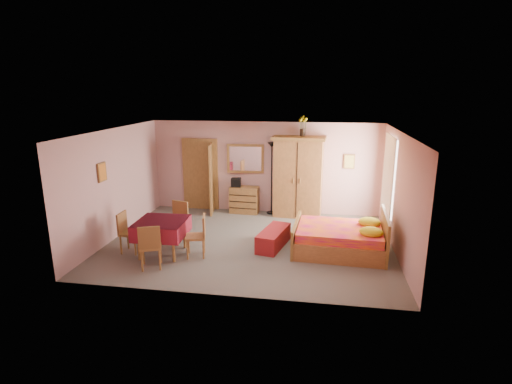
% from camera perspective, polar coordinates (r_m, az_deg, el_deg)
% --- Properties ---
extents(floor, '(6.50, 6.50, 0.00)m').
position_cam_1_polar(floor, '(9.43, -0.90, -7.21)').
color(floor, '#66615A').
rests_on(floor, ground).
extents(ceiling, '(6.50, 6.50, 0.00)m').
position_cam_1_polar(ceiling, '(8.80, -0.96, 8.71)').
color(ceiling, brown).
rests_on(ceiling, wall_back).
extents(wall_back, '(6.50, 0.10, 2.60)m').
position_cam_1_polar(wall_back, '(11.43, 1.26, 3.51)').
color(wall_back, tan).
rests_on(wall_back, floor).
extents(wall_front, '(6.50, 0.10, 2.60)m').
position_cam_1_polar(wall_front, '(6.68, -4.68, -4.74)').
color(wall_front, tan).
rests_on(wall_front, floor).
extents(wall_left, '(0.10, 5.00, 2.60)m').
position_cam_1_polar(wall_left, '(10.10, -19.41, 1.16)').
color(wall_left, tan).
rests_on(wall_left, floor).
extents(wall_right, '(0.10, 5.00, 2.60)m').
position_cam_1_polar(wall_right, '(9.06, 19.76, -0.36)').
color(wall_right, tan).
rests_on(wall_right, floor).
extents(doorway, '(1.06, 0.12, 2.15)m').
position_cam_1_polar(doorway, '(11.87, -7.90, 2.43)').
color(doorway, '#9E6B35').
rests_on(doorway, floor).
extents(window, '(0.08, 1.40, 1.95)m').
position_cam_1_polar(window, '(10.17, 18.44, 2.20)').
color(window, white).
rests_on(window, wall_right).
extents(picture_left, '(0.04, 0.32, 0.42)m').
position_cam_1_polar(picture_left, '(9.49, -21.15, 2.66)').
color(picture_left, orange).
rests_on(picture_left, wall_left).
extents(picture_back, '(0.30, 0.04, 0.40)m').
position_cam_1_polar(picture_back, '(11.29, 13.18, 4.27)').
color(picture_back, '#D8BF59').
rests_on(picture_back, wall_back).
extents(chest_of_drawers, '(0.83, 0.44, 0.77)m').
position_cam_1_polar(chest_of_drawers, '(11.49, -1.67, -1.13)').
color(chest_of_drawers, olive).
rests_on(chest_of_drawers, floor).
extents(wall_mirror, '(1.06, 0.13, 0.83)m').
position_cam_1_polar(wall_mirror, '(11.44, -1.52, 4.78)').
color(wall_mirror, white).
rests_on(wall_mirror, wall_back).
extents(stereo, '(0.28, 0.22, 0.25)m').
position_cam_1_polar(stereo, '(11.39, -2.86, 1.37)').
color(stereo, black).
rests_on(stereo, chest_of_drawers).
extents(floor_lamp, '(0.34, 0.34, 2.05)m').
position_cam_1_polar(floor_lamp, '(11.29, 2.24, 1.93)').
color(floor_lamp, black).
rests_on(floor_lamp, floor).
extents(wardrobe, '(1.48, 0.83, 2.24)m').
position_cam_1_polar(wardrobe, '(11.10, 6.05, 2.15)').
color(wardrobe, '#A06736').
rests_on(wardrobe, floor).
extents(sunflower_vase, '(0.23, 0.23, 0.54)m').
position_cam_1_polar(sunflower_vase, '(11.00, 6.70, 9.35)').
color(sunflower_vase, yellow).
rests_on(sunflower_vase, wardrobe).
extents(bed, '(2.07, 1.67, 0.92)m').
position_cam_1_polar(bed, '(8.97, 11.82, -5.55)').
color(bed, '#CF145E').
rests_on(bed, floor).
extents(bench, '(0.71, 1.28, 0.40)m').
position_cam_1_polar(bench, '(9.14, 2.52, -6.58)').
color(bench, maroon).
rests_on(bench, floor).
extents(dining_table, '(1.07, 1.07, 0.76)m').
position_cam_1_polar(dining_table, '(8.91, -13.25, -6.33)').
color(dining_table, maroon).
rests_on(dining_table, floor).
extents(chair_south, '(0.54, 0.54, 0.93)m').
position_cam_1_polar(chair_south, '(8.30, -14.82, -7.40)').
color(chair_south, '#A06D36').
rests_on(chair_south, floor).
extents(chair_north, '(0.54, 0.54, 0.95)m').
position_cam_1_polar(chair_north, '(9.48, -11.38, -4.32)').
color(chair_north, olive).
rests_on(chair_north, floor).
extents(chair_west, '(0.41, 0.41, 0.90)m').
position_cam_1_polar(chair_west, '(9.18, -17.47, -5.54)').
color(chair_west, olive).
rests_on(chair_west, floor).
extents(chair_east, '(0.50, 0.50, 0.91)m').
position_cam_1_polar(chair_east, '(8.64, -8.64, -6.24)').
color(chair_east, '#A76D38').
rests_on(chair_east, floor).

